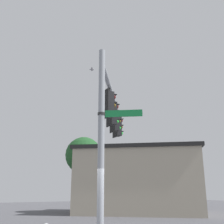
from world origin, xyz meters
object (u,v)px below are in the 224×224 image
object	(u,v)px
traffic_light_arm_end	(118,127)
traffic_light_mid_inner	(113,113)
street_name_sign	(115,114)
traffic_light_mid_outer	(116,121)
traffic_light_nearest_pole	(110,104)
bird_flying	(92,69)

from	to	relation	value
traffic_light_arm_end	traffic_light_mid_inner	bearing A→B (deg)	-34.29
traffic_light_mid_inner	street_name_sign	bearing A→B (deg)	-27.09
traffic_light_mid_outer	traffic_light_arm_end	size ratio (longest dim) A/B	1.00
traffic_light_mid_inner	traffic_light_mid_outer	bearing A→B (deg)	145.71
traffic_light_nearest_pole	traffic_light_arm_end	distance (m)	4.02
street_name_sign	traffic_light_nearest_pole	bearing A→B (deg)	157.44
street_name_sign	traffic_light_mid_inner	bearing A→B (deg)	152.91
street_name_sign	bird_flying	size ratio (longest dim) A/B	2.95
street_name_sign	bird_flying	xyz separation A→B (m)	(-6.00, 1.75, 4.38)
traffic_light_mid_outer	traffic_light_arm_end	world-z (taller)	same
traffic_light_nearest_pole	traffic_light_mid_outer	size ratio (longest dim) A/B	1.00
traffic_light_nearest_pole	bird_flying	world-z (taller)	bird_flying
traffic_light_mid_outer	bird_flying	world-z (taller)	bird_flying
street_name_sign	traffic_light_arm_end	bearing A→B (deg)	149.77
traffic_light_mid_outer	traffic_light_arm_end	distance (m)	1.34
traffic_light_mid_inner	traffic_light_mid_outer	distance (m)	1.34
traffic_light_arm_end	traffic_light_nearest_pole	bearing A→B (deg)	-34.29
traffic_light_mid_outer	street_name_sign	world-z (taller)	traffic_light_mid_outer
traffic_light_mid_inner	bird_flying	bearing A→B (deg)	176.48
traffic_light_nearest_pole	traffic_light_mid_outer	xyz separation A→B (m)	(-2.22, 1.51, 0.00)
traffic_light_arm_end	street_name_sign	size ratio (longest dim) A/B	1.07
traffic_light_mid_inner	traffic_light_mid_outer	world-z (taller)	same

